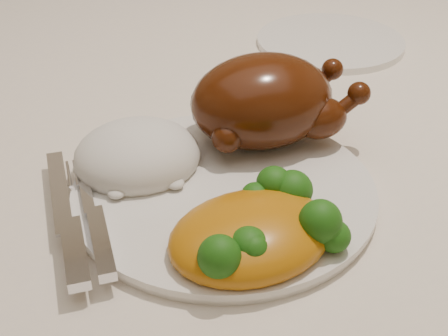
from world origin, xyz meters
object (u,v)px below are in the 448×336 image
object	(u,v)px
roast_chicken	(266,100)
dining_table	(249,170)
dinner_plate	(224,192)
side_plate	(330,41)

from	to	relation	value
roast_chicken	dining_table	bearing A→B (deg)	76.57
dinner_plate	roast_chicken	xyz separation A→B (m)	(0.07, 0.06, 0.05)
side_plate	dining_table	bearing A→B (deg)	-146.33
dinner_plate	roast_chicken	world-z (taller)	roast_chicken
dining_table	dinner_plate	distance (m)	0.23
dining_table	roast_chicken	distance (m)	0.19
side_plate	roast_chicken	size ratio (longest dim) A/B	1.16
side_plate	roast_chicken	bearing A→B (deg)	-131.21
dining_table	side_plate	bearing A→B (deg)	33.67
dining_table	side_plate	world-z (taller)	side_plate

